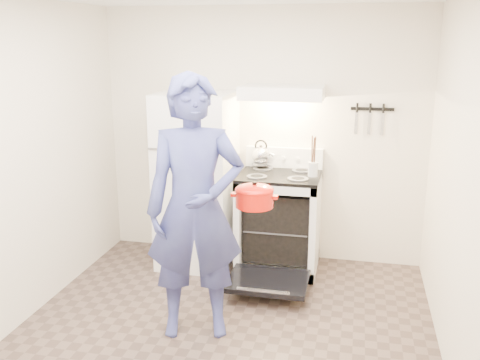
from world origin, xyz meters
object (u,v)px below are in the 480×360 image
(stove_body, at_px, (279,223))
(dutch_oven, at_px, (254,198))
(tea_kettle, at_px, (261,154))
(person, at_px, (195,209))
(refrigerator, at_px, (197,180))

(stove_body, height_order, dutch_oven, dutch_oven)
(tea_kettle, distance_m, person, 1.53)
(person, bearing_deg, dutch_oven, 13.55)
(person, distance_m, dutch_oven, 0.46)
(stove_body, distance_m, tea_kettle, 0.70)
(dutch_oven, bearing_deg, stove_body, 88.01)
(refrigerator, distance_m, dutch_oven, 1.31)
(refrigerator, bearing_deg, stove_body, 1.77)
(stove_body, xyz_separation_m, person, (-0.43, -1.30, 0.53))
(stove_body, bearing_deg, tea_kettle, 135.45)
(stove_body, relative_size, dutch_oven, 2.57)
(refrigerator, relative_size, dutch_oven, 4.75)
(stove_body, bearing_deg, refrigerator, -178.23)
(refrigerator, height_order, dutch_oven, refrigerator)
(stove_body, distance_m, person, 1.47)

